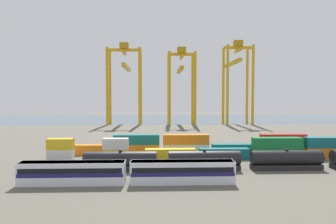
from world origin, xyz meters
TOP-DOWN VIEW (x-y plane):
  - ground_plane at (0.00, 40.00)m, footprint 420.00×420.00m
  - harbour_water at (0.00, 146.50)m, footprint 400.00×110.00m
  - passenger_train at (-13.18, -21.36)m, footprint 37.05×3.14m
  - freight_tank_row at (10.16, -12.31)m, footprint 66.11×2.89m
  - shipping_container_0 at (-31.20, -1.21)m, footprint 6.04×2.44m
  - shipping_container_1 at (-31.20, -1.21)m, footprint 6.04×2.44m
  - shipping_container_2 at (-18.07, -1.21)m, footprint 6.04×2.44m
  - shipping_container_3 at (-18.07, -1.21)m, footprint 6.04×2.44m
  - shipping_container_4 at (-4.93, -1.21)m, footprint 12.10×2.44m
  - shipping_container_5 at (8.20, -1.21)m, footprint 12.10×2.44m
  - shipping_container_6 at (21.33, -1.21)m, footprint 12.10×2.44m
  - shipping_container_7 at (21.33, -1.21)m, footprint 12.10×2.44m
  - shipping_container_8 at (34.47, -1.21)m, footprint 12.10×2.44m
  - shipping_container_9 at (34.47, -1.21)m, footprint 12.10×2.44m
  - shipping_container_11 at (-26.66, 5.62)m, footprint 12.10×2.44m
  - shipping_container_12 at (-13.55, 5.62)m, footprint 12.10×2.44m
  - shipping_container_13 at (-13.55, 5.62)m, footprint 12.10×2.44m
  - shipping_container_14 at (-0.44, 5.62)m, footprint 12.10×2.44m
  - shipping_container_15 at (-0.44, 5.62)m, footprint 12.10×2.44m
  - shipping_container_16 at (12.67, 5.62)m, footprint 12.10×2.44m
  - shipping_container_17 at (25.79, 5.62)m, footprint 12.10×2.44m
  - shipping_container_18 at (25.79, 5.62)m, footprint 12.10×2.44m
  - gantry_crane_west at (-26.60, 99.06)m, footprint 19.32×35.37m
  - gantry_crane_central at (5.75, 98.76)m, footprint 15.73×34.04m
  - gantry_crane_east at (38.11, 99.32)m, footprint 15.87×37.76m

SIDE VIEW (x-z plane):
  - ground_plane at x=0.00m, z-range 0.00..0.00m
  - harbour_water at x=0.00m, z-range 0.00..0.01m
  - shipping_container_0 at x=-31.20m, z-range 0.00..2.60m
  - shipping_container_2 at x=-18.07m, z-range 0.00..2.60m
  - shipping_container_4 at x=-4.93m, z-range 0.00..2.60m
  - shipping_container_5 at x=8.20m, z-range 0.00..2.60m
  - shipping_container_6 at x=21.33m, z-range 0.00..2.60m
  - shipping_container_8 at x=34.47m, z-range 0.00..2.60m
  - shipping_container_11 at x=-26.66m, z-range 0.00..2.60m
  - shipping_container_12 at x=-13.55m, z-range 0.00..2.60m
  - shipping_container_14 at x=-0.44m, z-range 0.00..2.60m
  - shipping_container_16 at x=12.67m, z-range 0.00..2.60m
  - shipping_container_17 at x=25.79m, z-range 0.00..2.60m
  - freight_tank_row at x=10.16m, z-range -0.12..4.22m
  - passenger_train at x=-13.18m, z-range 0.19..4.09m
  - shipping_container_1 at x=-31.20m, z-range 2.60..5.20m
  - shipping_container_3 at x=-18.07m, z-range 2.60..5.20m
  - shipping_container_7 at x=21.33m, z-range 2.60..5.20m
  - shipping_container_9 at x=34.47m, z-range 2.60..5.20m
  - shipping_container_13 at x=-13.55m, z-range 2.60..5.20m
  - shipping_container_15 at x=-0.44m, z-range 2.60..5.20m
  - shipping_container_18 at x=25.79m, z-range 2.60..5.20m
  - gantry_crane_central at x=5.75m, z-range 4.78..48.54m
  - gantry_crane_west at x=-26.60m, z-range 5.02..51.02m
  - gantry_crane_east at x=38.11m, z-range 5.44..53.15m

